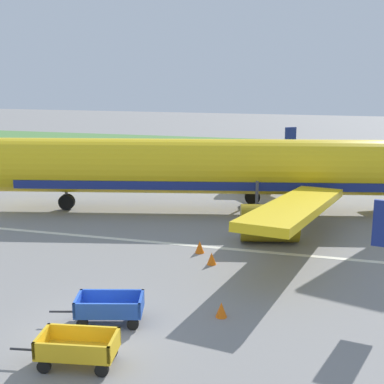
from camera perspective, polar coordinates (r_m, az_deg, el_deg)
The scene contains 9 objects.
ground_plane at distance 20.78m, azimuth -10.77°, elevation -14.21°, with size 220.00×220.00×0.00m, color gray.
grass_strip at distance 64.15m, azimuth 8.01°, elevation 4.09°, with size 220.00×28.00×0.06m, color #518442.
apron_stripe at distance 29.87m, azimuth -1.70°, elevation -5.57°, with size 120.00×0.36×0.01m, color silver.
airplane at distance 36.22m, azimuth 4.43°, elevation 2.58°, with size 37.34×30.22×11.34m.
baggage_cart_nearest at distance 18.36m, azimuth -12.11°, elevation -15.95°, with size 3.62×1.79×1.07m.
baggage_cart_second_in_row at distance 20.93m, azimuth -8.80°, elevation -12.11°, with size 3.62×2.01×1.07m.
traffic_cone_near_plane at distance 26.73m, azimuth 2.10°, elevation -7.09°, with size 0.47×0.47×0.62m, color orange.
traffic_cone_mid_apron at distance 21.30m, azimuth 3.14°, elevation -12.41°, with size 0.46×0.46×0.60m, color orange.
traffic_cone_by_carts at distance 28.38m, azimuth 0.82°, elevation -5.87°, with size 0.49×0.49×0.65m, color orange.
Camera 1 is at (8.60, -16.50, 9.26)m, focal length 50.05 mm.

